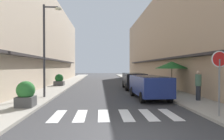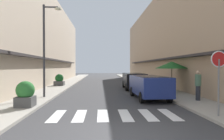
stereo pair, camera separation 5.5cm
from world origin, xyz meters
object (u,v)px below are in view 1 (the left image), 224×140
at_px(parked_car_near, 149,85).
at_px(cafe_umbrella, 172,65).
at_px(planter_midblock, 168,86).
at_px(pedestrian_walking_near, 198,85).
at_px(street_lamp, 47,41).
at_px(planter_corner, 26,94).
at_px(planter_far, 59,80).
at_px(round_street_sign, 219,66).
at_px(parked_car_mid, 134,79).

bearing_deg(parked_car_near, cafe_umbrella, 49.40).
distance_m(cafe_umbrella, planter_midblock, 1.70).
xyz_separation_m(cafe_umbrella, pedestrian_walking_near, (0.05, -4.20, -1.16)).
height_order(street_lamp, pedestrian_walking_near, street_lamp).
bearing_deg(planter_corner, street_lamp, 86.68).
relative_size(planter_midblock, pedestrian_walking_near, 0.59).
height_order(cafe_umbrella, planter_far, cafe_umbrella).
xyz_separation_m(parked_car_near, planter_far, (-7.32, 8.76, -0.27)).
xyz_separation_m(round_street_sign, planter_midblock, (0.49, 7.45, -1.47)).
distance_m(round_street_sign, planter_midblock, 7.61).
xyz_separation_m(planter_midblock, pedestrian_walking_near, (0.49, -3.77, 0.43)).
xyz_separation_m(round_street_sign, planter_far, (-8.86, 13.75, -1.41)).
xyz_separation_m(round_street_sign, street_lamp, (-8.03, 5.60, 1.61)).
bearing_deg(planter_midblock, parked_car_near, -129.56).
bearing_deg(parked_car_near, round_street_sign, -72.86).
relative_size(street_lamp, pedestrian_walking_near, 3.45).
distance_m(street_lamp, planter_far, 8.73).
bearing_deg(cafe_umbrella, parked_car_near, -130.60).
bearing_deg(planter_midblock, planter_far, 146.05).
distance_m(planter_midblock, planter_far, 11.28).
bearing_deg(pedestrian_walking_near, planter_midblock, -18.40).
bearing_deg(parked_car_mid, planter_corner, -128.10).
bearing_deg(planter_far, planter_midblock, -33.95).
bearing_deg(cafe_umbrella, planter_corner, -148.87).
distance_m(street_lamp, planter_midblock, 9.26).
distance_m(round_street_sign, pedestrian_walking_near, 3.95).
relative_size(parked_car_near, parked_car_mid, 1.03).
distance_m(parked_car_near, planter_far, 11.42).
height_order(street_lamp, planter_midblock, street_lamp).
xyz_separation_m(street_lamp, planter_far, (-0.83, 8.15, -3.02)).
xyz_separation_m(parked_car_mid, cafe_umbrella, (2.47, -3.00, 1.26)).
height_order(parked_car_near, planter_corner, parked_car_near).
bearing_deg(parked_car_mid, pedestrian_walking_near, -70.70).
bearing_deg(parked_car_mid, planter_midblock, -59.26).
bearing_deg(round_street_sign, parked_car_near, 107.14).
relative_size(parked_car_near, planter_midblock, 4.29).
bearing_deg(parked_car_near, street_lamp, 174.61).
bearing_deg(cafe_umbrella, parked_car_mid, 129.53).
distance_m(planter_far, pedestrian_walking_near, 14.09).
xyz_separation_m(parked_car_near, parked_car_mid, (0.00, 5.88, -0.00)).
bearing_deg(cafe_umbrella, planter_far, 149.05).
height_order(parked_car_mid, round_street_sign, round_street_sign).
relative_size(parked_car_mid, round_street_sign, 1.66).
distance_m(parked_car_near, street_lamp, 7.08).
height_order(round_street_sign, pedestrian_walking_near, round_street_sign).
bearing_deg(planter_midblock, planter_corner, -149.64).
relative_size(planter_corner, planter_midblock, 1.22).
height_order(planter_midblock, pedestrian_walking_near, pedestrian_walking_near).
bearing_deg(round_street_sign, cafe_umbrella, 83.24).
height_order(parked_car_mid, cafe_umbrella, cafe_umbrella).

